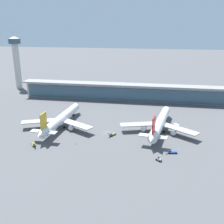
# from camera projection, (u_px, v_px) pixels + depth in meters

# --- Properties ---
(ground_plane) EXTENTS (1200.00, 1200.00, 0.00)m
(ground_plane) POSITION_uv_depth(u_px,v_px,m) (107.00, 132.00, 168.56)
(ground_plane) COLOR #515154
(airliner_left_stand) EXTENTS (49.61, 64.59, 17.20)m
(airliner_left_stand) POSITION_uv_depth(u_px,v_px,m) (60.00, 119.00, 175.61)
(airliner_left_stand) COLOR white
(airliner_left_stand) RESTS_ON ground
(airliner_centre_stand) EXTENTS (49.07, 64.43, 17.20)m
(airliner_centre_stand) POSITION_uv_depth(u_px,v_px,m) (160.00, 123.00, 168.82)
(airliner_centre_stand) COLOR white
(airliner_centre_stand) RESTS_ON ground
(service_truck_near_nose_olive) EXTENTS (4.84, 6.44, 2.70)m
(service_truck_near_nose_olive) POSITION_uv_depth(u_px,v_px,m) (112.00, 134.00, 163.58)
(service_truck_near_nose_olive) COLOR olive
(service_truck_near_nose_olive) RESTS_ON ground
(service_truck_under_wing_red) EXTENTS (5.81, 7.41, 3.10)m
(service_truck_under_wing_red) POSITION_uv_depth(u_px,v_px,m) (176.00, 126.00, 174.62)
(service_truck_under_wing_red) COLOR #B21E1E
(service_truck_under_wing_red) RESTS_ON ground
(service_truck_mid_apron_grey) EXTENTS (3.27, 3.18, 2.05)m
(service_truck_mid_apron_grey) POSITION_uv_depth(u_px,v_px,m) (159.00, 159.00, 133.27)
(service_truck_mid_apron_grey) COLOR gray
(service_truck_mid_apron_grey) RESTS_ON ground
(service_truck_by_tail_olive) EXTENTS (4.82, 6.45, 2.70)m
(service_truck_by_tail_olive) POSITION_uv_depth(u_px,v_px,m) (34.00, 144.00, 150.10)
(service_truck_by_tail_olive) COLOR olive
(service_truck_by_tail_olive) RESTS_ON ground
(service_truck_on_taxiway_blue) EXTENTS (6.93, 2.61, 2.70)m
(service_truck_on_taxiway_blue) POSITION_uv_depth(u_px,v_px,m) (172.00, 152.00, 141.13)
(service_truck_on_taxiway_blue) COLOR #234C9E
(service_truck_on_taxiway_blue) RESTS_ON ground
(terminal_building) EXTENTS (185.01, 12.80, 15.20)m
(terminal_building) POSITION_uv_depth(u_px,v_px,m) (123.00, 92.00, 237.42)
(terminal_building) COLOR beige
(terminal_building) RESTS_ON ground
(control_tower) EXTENTS (12.00, 12.00, 58.75)m
(control_tower) POSITION_uv_depth(u_px,v_px,m) (16.00, 58.00, 274.10)
(control_tower) COLOR beige
(control_tower) RESTS_ON ground
(safety_cone_alpha) EXTENTS (0.62, 0.62, 0.70)m
(safety_cone_alpha) POSITION_uv_depth(u_px,v_px,m) (76.00, 144.00, 151.95)
(safety_cone_alpha) COLOR orange
(safety_cone_alpha) RESTS_ON ground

